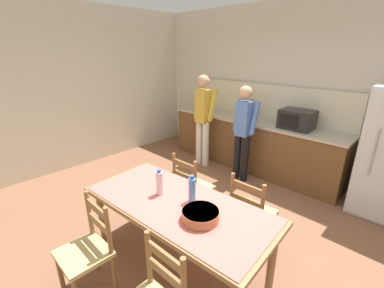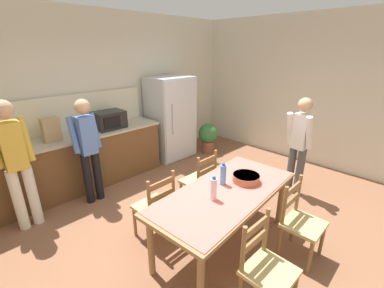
# 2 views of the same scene
# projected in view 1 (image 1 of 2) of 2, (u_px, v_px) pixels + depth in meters

# --- Properties ---
(ground_plane) EXTENTS (8.32, 8.32, 0.00)m
(ground_plane) POSITION_uv_depth(u_px,v_px,m) (202.00, 246.00, 2.94)
(ground_plane) COLOR brown
(wall_back) EXTENTS (6.52, 0.12, 2.90)m
(wall_back) POSITION_uv_depth(u_px,v_px,m) (310.00, 93.00, 4.24)
(wall_back) COLOR beige
(wall_back) RESTS_ON ground
(wall_left) EXTENTS (0.12, 5.20, 2.90)m
(wall_left) POSITION_uv_depth(u_px,v_px,m) (67.00, 90.00, 4.57)
(wall_left) COLOR beige
(wall_left) RESTS_ON ground
(kitchen_counter) EXTENTS (3.30, 0.66, 0.93)m
(kitchen_counter) POSITION_uv_depth(u_px,v_px,m) (250.00, 143.00, 4.80)
(kitchen_counter) COLOR brown
(kitchen_counter) RESTS_ON ground
(counter_splashback) EXTENTS (3.26, 0.03, 0.60)m
(counter_splashback) POSITION_uv_depth(u_px,v_px,m) (263.00, 101.00, 4.75)
(counter_splashback) COLOR beige
(counter_splashback) RESTS_ON kitchen_counter
(microwave) EXTENTS (0.50, 0.39, 0.30)m
(microwave) POSITION_uv_depth(u_px,v_px,m) (297.00, 119.00, 4.05)
(microwave) COLOR black
(microwave) RESTS_ON kitchen_counter
(paper_bag) EXTENTS (0.24, 0.16, 0.36)m
(paper_bag) POSITION_uv_depth(u_px,v_px,m) (246.00, 109.00, 4.65)
(paper_bag) COLOR tan
(paper_bag) RESTS_ON kitchen_counter
(dining_table) EXTENTS (1.94, 0.98, 0.76)m
(dining_table) POSITION_uv_depth(u_px,v_px,m) (177.00, 210.00, 2.45)
(dining_table) COLOR olive
(dining_table) RESTS_ON ground
(bottle_near_centre) EXTENTS (0.07, 0.07, 0.27)m
(bottle_near_centre) POSITION_uv_depth(u_px,v_px,m) (160.00, 183.00, 2.52)
(bottle_near_centre) COLOR silver
(bottle_near_centre) RESTS_ON dining_table
(bottle_off_centre) EXTENTS (0.07, 0.07, 0.27)m
(bottle_off_centre) POSITION_uv_depth(u_px,v_px,m) (192.00, 190.00, 2.40)
(bottle_off_centre) COLOR #4C8ED6
(bottle_off_centre) RESTS_ON dining_table
(serving_bowl) EXTENTS (0.32, 0.32, 0.09)m
(serving_bowl) POSITION_uv_depth(u_px,v_px,m) (200.00, 215.00, 2.16)
(serving_bowl) COLOR #9E6642
(serving_bowl) RESTS_ON dining_table
(chair_side_far_left) EXTENTS (0.42, 0.41, 0.91)m
(chair_side_far_left) POSITION_uv_depth(u_px,v_px,m) (192.00, 188.00, 3.31)
(chair_side_far_left) COLOR olive
(chair_side_far_left) RESTS_ON ground
(chair_side_far_right) EXTENTS (0.43, 0.41, 0.91)m
(chair_side_far_right) POSITION_uv_depth(u_px,v_px,m) (251.00, 213.00, 2.79)
(chair_side_far_right) COLOR olive
(chair_side_far_right) RESTS_ON ground
(chair_side_near_left) EXTENTS (0.42, 0.41, 0.91)m
(chair_side_near_left) POSITION_uv_depth(u_px,v_px,m) (88.00, 250.00, 2.27)
(chair_side_near_left) COLOR olive
(chair_side_near_left) RESTS_ON ground
(person_at_sink) EXTENTS (0.43, 0.30, 1.71)m
(person_at_sink) POSITION_uv_depth(u_px,v_px,m) (203.00, 116.00, 4.76)
(person_at_sink) COLOR silver
(person_at_sink) RESTS_ON ground
(person_at_counter) EXTENTS (0.40, 0.28, 1.60)m
(person_at_counter) POSITION_uv_depth(u_px,v_px,m) (243.00, 129.00, 4.18)
(person_at_counter) COLOR black
(person_at_counter) RESTS_ON ground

